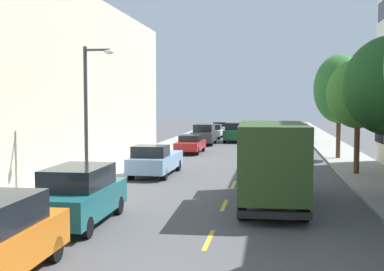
# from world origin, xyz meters

# --- Properties ---
(ground_plane) EXTENTS (160.00, 160.00, 0.00)m
(ground_plane) POSITION_xyz_m (0.00, 30.00, 0.00)
(ground_plane) COLOR #4C4C4F
(sidewalk_left) EXTENTS (3.20, 120.00, 0.14)m
(sidewalk_left) POSITION_xyz_m (-7.10, 28.00, 0.07)
(sidewalk_left) COLOR #99968E
(sidewalk_left) RESTS_ON ground_plane
(sidewalk_right) EXTENTS (3.20, 120.00, 0.14)m
(sidewalk_right) POSITION_xyz_m (7.10, 28.00, 0.07)
(sidewalk_right) COLOR #99968E
(sidewalk_right) RESTS_ON ground_plane
(lane_centerline_dashes) EXTENTS (0.14, 47.20, 0.01)m
(lane_centerline_dashes) POSITION_xyz_m (0.00, 24.50, 0.00)
(lane_centerline_dashes) COLOR yellow
(lane_centerline_dashes) RESTS_ON ground_plane
(apartment_block_opposite) EXTENTS (10.00, 36.00, 10.36)m
(apartment_block_opposite) POSITION_xyz_m (-13.70, 20.00, 5.18)
(apartment_block_opposite) COLOR beige
(apartment_block_opposite) RESTS_ON ground_plane
(street_tree_third) EXTENTS (3.34, 3.34, 6.21)m
(street_tree_third) POSITION_xyz_m (6.40, 20.87, 4.46)
(street_tree_third) COLOR #47331E
(street_tree_third) RESTS_ON sidewalk_right
(street_tree_farthest) EXTENTS (3.48, 3.48, 7.14)m
(street_tree_farthest) POSITION_xyz_m (6.40, 28.55, 4.91)
(street_tree_farthest) COLOR #47331E
(street_tree_farthest) RESTS_ON sidewalk_right
(street_lamp) EXTENTS (1.35, 0.28, 6.26)m
(street_lamp) POSITION_xyz_m (-5.94, 13.25, 3.80)
(street_lamp) COLOR #38383D
(street_lamp) RESTS_ON sidewalk_left
(delivery_box_truck) EXTENTS (2.61, 7.57, 3.25)m
(delivery_box_truck) POSITION_xyz_m (1.81, 12.13, 1.86)
(delivery_box_truck) COLOR #2D471E
(delivery_box_truck) RESTS_ON ground_plane
(parked_pickup_white) EXTENTS (2.12, 5.34, 1.73)m
(parked_pickup_white) POSITION_xyz_m (4.30, 47.55, 0.83)
(parked_pickup_white) COLOR silver
(parked_pickup_white) RESTS_ON ground_plane
(parked_sedan_red) EXTENTS (1.89, 4.53, 1.43)m
(parked_sedan_red) POSITION_xyz_m (-4.44, 31.45, 0.75)
(parked_sedan_red) COLOR #AD1E1E
(parked_sedan_red) RESTS_ON ground_plane
(parked_suv_black) EXTENTS (2.08, 4.85, 1.93)m
(parked_suv_black) POSITION_xyz_m (4.34, 41.55, 0.99)
(parked_suv_black) COLOR black
(parked_suv_black) RESTS_ON ground_plane
(parked_suv_teal) EXTENTS (2.01, 4.82, 1.93)m
(parked_suv_teal) POSITION_xyz_m (-4.48, 8.22, 0.99)
(parked_suv_teal) COLOR #195B60
(parked_suv_teal) RESTS_ON ground_plane
(parked_hatchback_silver) EXTENTS (1.76, 4.01, 1.50)m
(parked_hatchback_silver) POSITION_xyz_m (-4.39, 47.24, 0.76)
(parked_hatchback_silver) COLOR #B2B5BA
(parked_hatchback_silver) RESTS_ON ground_plane
(parked_suv_charcoal) EXTENTS (1.96, 4.81, 1.93)m
(parked_suv_charcoal) POSITION_xyz_m (-4.39, 39.22, 0.99)
(parked_suv_charcoal) COLOR #333338
(parked_suv_charcoal) RESTS_ON ground_plane
(parked_hatchback_champagne) EXTENTS (1.85, 4.05, 1.50)m
(parked_hatchback_champagne) POSITION_xyz_m (-4.44, 53.89, 0.76)
(parked_hatchback_champagne) COLOR tan
(parked_hatchback_champagne) RESTS_ON ground_plane
(parked_pickup_sky) EXTENTS (2.09, 5.33, 1.73)m
(parked_pickup_sky) POSITION_xyz_m (-4.49, 19.40, 0.83)
(parked_pickup_sky) COLOR #7A9EC6
(parked_pickup_sky) RESTS_ON ground_plane
(moving_forest_sedan) EXTENTS (1.95, 4.80, 1.93)m
(moving_forest_sedan) POSITION_xyz_m (-1.80, 42.92, 0.99)
(moving_forest_sedan) COLOR #194C28
(moving_forest_sedan) RESTS_ON ground_plane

